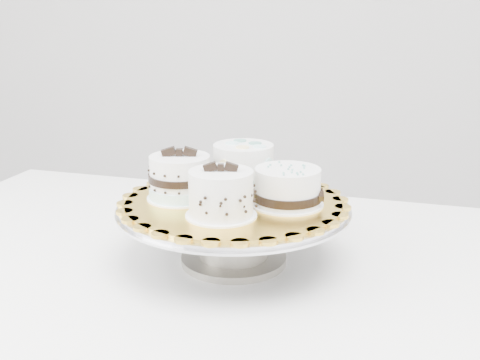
% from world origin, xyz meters
% --- Properties ---
extents(table, '(1.38, 1.01, 0.75)m').
position_xyz_m(table, '(0.12, 0.15, 0.68)').
color(table, white).
rests_on(table, floor).
extents(cake_stand, '(0.39, 0.39, 0.11)m').
position_xyz_m(cake_stand, '(0.18, 0.16, 0.82)').
color(cake_stand, gray).
rests_on(cake_stand, table).
extents(cake_board, '(0.47, 0.47, 0.01)m').
position_xyz_m(cake_board, '(0.18, 0.16, 0.86)').
color(cake_board, gold).
rests_on(cake_board, cake_stand).
extents(cake_swirl, '(0.11, 0.11, 0.09)m').
position_xyz_m(cake_swirl, '(0.17, 0.08, 0.90)').
color(cake_swirl, white).
rests_on(cake_swirl, cake_board).
extents(cake_banded, '(0.11, 0.11, 0.09)m').
position_xyz_m(cake_banded, '(0.09, 0.15, 0.90)').
color(cake_banded, white).
rests_on(cake_banded, cake_board).
extents(cake_dots, '(0.13, 0.13, 0.08)m').
position_xyz_m(cake_dots, '(0.18, 0.23, 0.90)').
color(cake_dots, white).
rests_on(cake_dots, cake_board).
extents(cake_ribbon, '(0.12, 0.12, 0.06)m').
position_xyz_m(cake_ribbon, '(0.27, 0.15, 0.89)').
color(cake_ribbon, white).
rests_on(cake_ribbon, cake_board).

